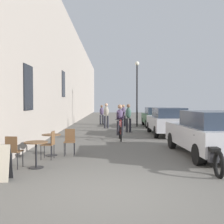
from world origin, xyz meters
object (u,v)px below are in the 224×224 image
at_px(cafe_chair_mid_toward_street, 50,143).
at_px(cyclist_on_bicycle, 120,123).
at_px(cafe_table_mid, 51,140).
at_px(pedestrian_far, 123,114).
at_px(parked_car_third, 155,117).
at_px(parked_car_nearest, 208,133).
at_px(cafe_chair_mid_toward_wall, 70,140).
at_px(pedestrian_furthest, 102,114).
at_px(cafe_table_near, 36,149).
at_px(parked_motorcycle, 211,155).
at_px(street_lamp, 137,85).
at_px(pedestrian_near, 128,116).
at_px(cafe_chair_near_toward_street, 13,150).
at_px(pedestrian_mid, 106,114).
at_px(parked_car_second, 167,121).

xyz_separation_m(cafe_chair_mid_toward_street, cyclist_on_bicycle, (2.41, 4.50, 0.29)).
height_order(cafe_table_mid, cyclist_on_bicycle, cyclist_on_bicycle).
height_order(pedestrian_far, parked_car_third, pedestrian_far).
xyz_separation_m(cyclist_on_bicycle, parked_car_nearest, (2.80, -4.05, -0.02)).
distance_m(cafe_chair_mid_toward_wall, pedestrian_furthest, 13.00).
bearing_deg(cafe_table_near, cafe_chair_mid_toward_wall, 70.08).
bearing_deg(cafe_chair_mid_toward_street, pedestrian_far, 76.30).
bearing_deg(parked_motorcycle, cafe_chair_mid_toward_street, 162.88).
bearing_deg(street_lamp, cafe_chair_mid_toward_street, -108.58).
relative_size(cafe_chair_mid_toward_wall, parked_motorcycle, 0.42).
relative_size(cyclist_on_bicycle, pedestrian_near, 1.03).
relative_size(cafe_table_near, cafe_chair_near_toward_street, 0.81).
bearing_deg(pedestrian_far, cafe_table_near, -103.03).
relative_size(cafe_table_near, cafe_chair_mid_toward_wall, 0.81).
distance_m(cafe_table_near, pedestrian_mid, 11.51).
height_order(pedestrian_furthest, parked_car_nearest, pedestrian_furthest).
distance_m(cafe_chair_mid_toward_wall, parked_motorcycle, 4.56).
bearing_deg(pedestrian_far, cafe_table_mid, -104.70).
relative_size(cafe_chair_near_toward_street, cafe_chair_mid_toward_street, 1.00).
relative_size(cafe_chair_mid_toward_street, parked_motorcycle, 0.42).
distance_m(cafe_chair_mid_toward_wall, parked_car_third, 11.86).
xyz_separation_m(cafe_chair_mid_toward_street, pedestrian_mid, (1.67, 10.19, 0.47)).
relative_size(cyclist_on_bicycle, parked_car_third, 0.43).
height_order(cafe_table_near, pedestrian_mid, pedestrian_mid).
height_order(cafe_chair_mid_toward_wall, parked_car_third, parked_car_third).
bearing_deg(parked_car_nearest, parked_motorcycle, -107.99).
height_order(cafe_table_near, pedestrian_furthest, pedestrian_furthest).
xyz_separation_m(cyclist_on_bicycle, parked_motorcycle, (2.19, -5.92, -0.41)).
distance_m(pedestrian_near, pedestrian_far, 4.40).
relative_size(cyclist_on_bicycle, pedestrian_far, 1.07).
distance_m(cafe_table_near, parked_car_third, 13.78).
distance_m(cyclist_on_bicycle, pedestrian_far, 7.64).
relative_size(pedestrian_near, pedestrian_mid, 0.98).
xyz_separation_m(street_lamp, parked_car_nearest, (1.24, -11.34, -2.32)).
bearing_deg(cafe_table_mid, cafe_chair_mid_toward_street, -82.40).
relative_size(cafe_chair_mid_toward_street, cyclist_on_bicycle, 0.51).
xyz_separation_m(pedestrian_near, pedestrian_far, (-0.08, 4.40, -0.03)).
distance_m(cafe_chair_mid_toward_street, pedestrian_mid, 10.34).
xyz_separation_m(cafe_chair_near_toward_street, parked_car_nearest, (5.93, 1.70, 0.27)).
bearing_deg(cyclist_on_bicycle, parked_motorcycle, -69.71).
xyz_separation_m(pedestrian_far, parked_car_nearest, (2.25, -11.66, -0.14)).
bearing_deg(cafe_table_mid, pedestrian_far, 75.30).
height_order(cafe_chair_near_toward_street, parked_car_second, parked_car_second).
bearing_deg(pedestrian_furthest, cafe_chair_mid_toward_street, -95.21).
height_order(pedestrian_mid, parked_car_third, pedestrian_mid).
height_order(cafe_chair_near_toward_street, cafe_table_mid, cafe_chair_near_toward_street).
bearing_deg(parked_car_second, pedestrian_mid, 131.20).
xyz_separation_m(pedestrian_near, pedestrian_mid, (-1.37, 2.47, 0.02)).
relative_size(parked_car_nearest, parked_car_second, 1.00).
bearing_deg(street_lamp, pedestrian_far, 162.21).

